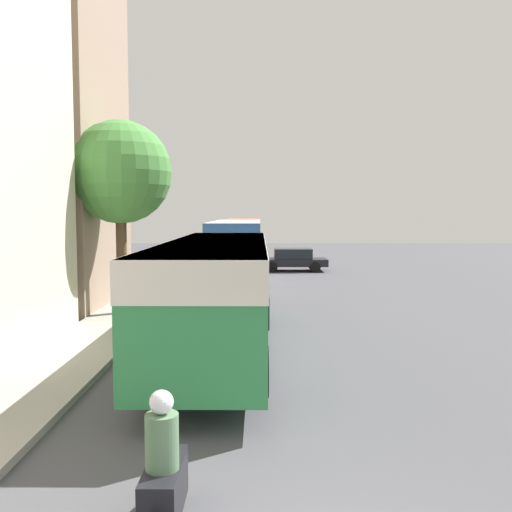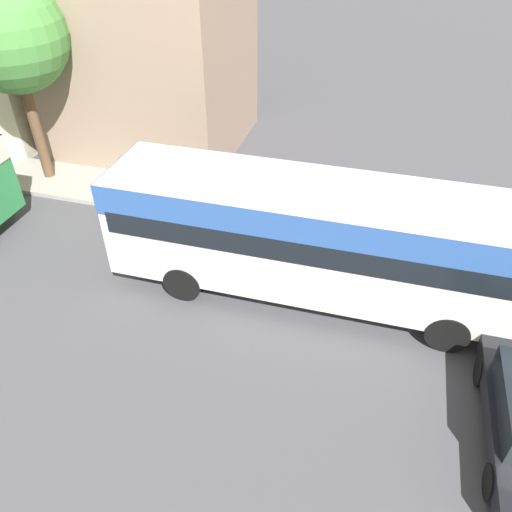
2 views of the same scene
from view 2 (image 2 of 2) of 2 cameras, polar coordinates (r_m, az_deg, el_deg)
The scene contains 2 objects.
bus_following at distance 12.16m, azimuth 7.37°, elevation 3.02°, with size 2.54×10.54×3.11m.
street_tree at distance 18.15m, azimuth -26.29°, elevation 21.61°, with size 3.47×3.47×6.52m.
Camera 2 is at (8.24, 25.92, 8.88)m, focal length 35.00 mm.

